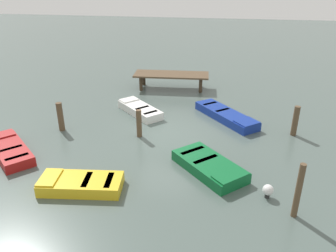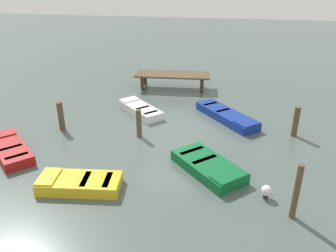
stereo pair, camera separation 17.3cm
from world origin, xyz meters
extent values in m
plane|color=#4C5B56|center=(0.00, 0.00, 0.00)|extent=(80.00, 80.00, 0.00)
cube|color=brown|center=(-0.80, 6.29, 0.90)|extent=(4.64, 1.80, 0.10)
cylinder|color=#3C2E20|center=(1.00, 6.93, 0.42)|extent=(0.20, 0.20, 0.85)
cylinder|color=#3C2E20|center=(1.06, 5.84, 0.42)|extent=(0.20, 0.20, 0.85)
cylinder|color=#3C2E20|center=(-2.65, 6.73, 0.42)|extent=(0.20, 0.20, 0.85)
cylinder|color=#3C2E20|center=(-2.59, 5.64, 0.42)|extent=(0.20, 0.20, 0.85)
cube|color=navy|center=(2.60, 2.00, 0.20)|extent=(3.25, 3.62, 0.40)
cube|color=silver|center=(2.60, 2.00, 0.34)|extent=(2.70, 3.03, 0.04)
cube|color=navy|center=(3.55, 0.85, 0.43)|extent=(1.27, 1.25, 0.06)
cube|color=#A4A49F|center=(2.42, 2.22, 0.38)|extent=(0.77, 0.68, 0.04)
cube|color=#A4A49F|center=(1.75, 3.03, 0.38)|extent=(0.77, 0.68, 0.04)
cube|color=maroon|center=(-5.96, -2.98, 0.20)|extent=(2.95, 2.89, 0.40)
cube|color=black|center=(-5.96, -2.98, 0.34)|extent=(2.46, 2.40, 0.04)
cube|color=maroon|center=(-6.82, -2.16, 0.43)|extent=(1.17, 1.18, 0.06)
cube|color=black|center=(-5.80, -3.13, 0.38)|extent=(0.74, 0.76, 0.04)
cube|color=black|center=(-5.19, -3.71, 0.38)|extent=(0.74, 0.76, 0.04)
cube|color=gold|center=(-2.22, -4.75, 0.20)|extent=(2.86, 1.47, 0.40)
cube|color=#4C3319|center=(-2.22, -4.75, 0.34)|extent=(2.42, 1.17, 0.04)
cube|color=gold|center=(-3.29, -4.86, 0.43)|extent=(0.72, 1.12, 0.06)
cube|color=#42301E|center=(-2.02, -4.73, 0.38)|extent=(0.30, 0.94, 0.04)
cube|color=#42301E|center=(-1.27, -4.65, 0.38)|extent=(0.30, 0.94, 0.04)
cube|color=#0F602D|center=(2.01, -2.92, 0.20)|extent=(2.99, 3.09, 0.40)
cube|color=orange|center=(2.01, -2.92, 0.34)|extent=(2.47, 2.56, 0.04)
cube|color=#0F602D|center=(2.78, -3.75, 0.43)|extent=(1.35, 1.32, 0.06)
cube|color=#B06E1E|center=(1.86, -2.75, 0.38)|extent=(0.93, 0.88, 0.04)
cube|color=#B06E1E|center=(1.32, -2.16, 0.38)|extent=(0.93, 0.88, 0.04)
cube|color=silver|center=(-1.80, 2.04, 0.20)|extent=(2.73, 2.72, 0.40)
cube|color=#334772|center=(-1.80, 2.04, 0.34)|extent=(2.27, 2.26, 0.04)
cube|color=silver|center=(-2.58, 2.82, 0.43)|extent=(1.09, 1.09, 0.06)
cube|color=navy|center=(-1.64, 1.89, 0.38)|extent=(0.71, 0.71, 0.04)
cube|color=navy|center=(-1.09, 1.34, 0.38)|extent=(0.71, 0.71, 0.04)
cylinder|color=brown|center=(5.63, 0.70, 0.69)|extent=(0.26, 0.26, 1.38)
cylinder|color=brown|center=(-4.92, -0.48, 0.68)|extent=(0.27, 0.27, 1.35)
cylinder|color=brown|center=(4.69, -5.04, 0.92)|extent=(0.18, 0.18, 1.84)
cylinder|color=brown|center=(-1.21, -0.54, 0.64)|extent=(0.24, 0.24, 1.27)
cylinder|color=#262626|center=(3.98, -4.24, 0.06)|extent=(0.16, 0.16, 0.12)
sphere|color=white|center=(3.98, -4.24, 0.30)|extent=(0.36, 0.36, 0.36)
camera|label=1|loc=(2.20, -13.72, 6.84)|focal=36.14mm
camera|label=2|loc=(2.37, -13.69, 6.84)|focal=36.14mm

